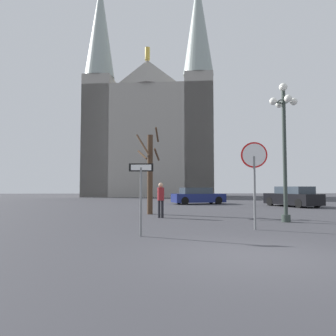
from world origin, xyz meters
name	(u,v)px	position (x,y,z in m)	size (l,w,h in m)	color
ground_plane	(254,256)	(0.00, 0.00, 0.00)	(120.00, 120.00, 0.00)	#38383D
cathedral	(150,128)	(-2.00, 40.07, 10.26)	(19.50, 13.02, 32.70)	gray
stop_sign	(254,167)	(1.39, 3.96, 2.15)	(0.88, 0.25, 3.00)	slate
one_way_arrow_sign	(141,189)	(-2.47, 2.77, 1.41)	(0.73, 0.09, 2.16)	slate
street_lamp	(284,134)	(3.47, 6.18, 3.68)	(1.21, 1.21, 5.87)	#2D3833
bare_tree	(150,171)	(-2.17, 10.20, 2.29)	(1.31, 1.12, 4.62)	#473323
parked_car_near_navy	(198,196)	(1.91, 19.75, 0.66)	(4.62, 2.62, 1.38)	navy
parked_car_far_black	(293,197)	(8.37, 15.95, 0.70)	(3.10, 4.62, 1.47)	black
pedestrian_walking	(161,197)	(-1.66, 8.26, 0.99)	(0.32, 0.32, 1.65)	black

